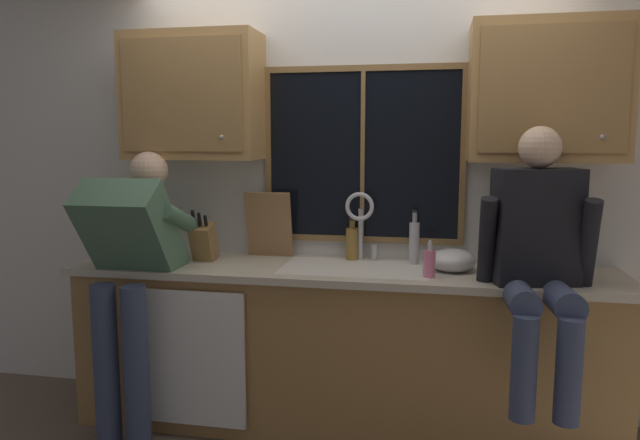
{
  "coord_description": "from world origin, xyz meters",
  "views": [
    {
      "loc": [
        0.5,
        -3.45,
        1.62
      ],
      "look_at": [
        -0.11,
        -0.3,
        1.18
      ],
      "focal_mm": 33.26,
      "sensor_mm": 36.0,
      "label": 1
    }
  ],
  "objects_px": {
    "person_standing": "(132,264)",
    "knife_block": "(204,242)",
    "mixing_bowl": "(452,260)",
    "bottle_tall_clear": "(414,242)",
    "person_sitting_on_counter": "(538,250)",
    "bottle_green_glass": "(352,243)",
    "soap_dispenser": "(429,263)",
    "cutting_board": "(269,225)"
  },
  "relations": [
    {
      "from": "cutting_board",
      "to": "soap_dispenser",
      "type": "relative_size",
      "value": 2.06
    },
    {
      "from": "person_standing",
      "to": "bottle_green_glass",
      "type": "xyz_separation_m",
      "value": [
        1.11,
        0.52,
        0.06
      ]
    },
    {
      "from": "person_standing",
      "to": "bottle_green_glass",
      "type": "relative_size",
      "value": 6.36
    },
    {
      "from": "bottle_green_glass",
      "to": "knife_block",
      "type": "bearing_deg",
      "value": -166.88
    },
    {
      "from": "person_sitting_on_counter",
      "to": "bottle_green_glass",
      "type": "bearing_deg",
      "value": 152.87
    },
    {
      "from": "mixing_bowl",
      "to": "bottle_tall_clear",
      "type": "distance_m",
      "value": 0.25
    },
    {
      "from": "mixing_bowl",
      "to": "bottle_tall_clear",
      "type": "bearing_deg",
      "value": 148.88
    },
    {
      "from": "cutting_board",
      "to": "bottle_green_glass",
      "type": "relative_size",
      "value": 1.63
    },
    {
      "from": "person_sitting_on_counter",
      "to": "bottle_tall_clear",
      "type": "relative_size",
      "value": 4.12
    },
    {
      "from": "bottle_tall_clear",
      "to": "bottle_green_glass",
      "type": "bearing_deg",
      "value": 171.64
    },
    {
      "from": "knife_block",
      "to": "bottle_green_glass",
      "type": "bearing_deg",
      "value": 13.12
    },
    {
      "from": "knife_block",
      "to": "mixing_bowl",
      "type": "xyz_separation_m",
      "value": [
        1.4,
        0.02,
        -0.05
      ]
    },
    {
      "from": "soap_dispenser",
      "to": "bottle_green_glass",
      "type": "height_order",
      "value": "bottle_green_glass"
    },
    {
      "from": "person_sitting_on_counter",
      "to": "cutting_board",
      "type": "height_order",
      "value": "person_sitting_on_counter"
    },
    {
      "from": "mixing_bowl",
      "to": "knife_block",
      "type": "bearing_deg",
      "value": -179.34
    },
    {
      "from": "bottle_green_glass",
      "to": "bottle_tall_clear",
      "type": "height_order",
      "value": "bottle_tall_clear"
    },
    {
      "from": "person_sitting_on_counter",
      "to": "soap_dispenser",
      "type": "distance_m",
      "value": 0.53
    },
    {
      "from": "mixing_bowl",
      "to": "soap_dispenser",
      "type": "height_order",
      "value": "soap_dispenser"
    },
    {
      "from": "person_standing",
      "to": "bottle_green_glass",
      "type": "distance_m",
      "value": 1.23
    },
    {
      "from": "person_standing",
      "to": "mixing_bowl",
      "type": "distance_m",
      "value": 1.71
    },
    {
      "from": "mixing_bowl",
      "to": "bottle_tall_clear",
      "type": "xyz_separation_m",
      "value": [
        -0.21,
        0.13,
        0.07
      ]
    },
    {
      "from": "mixing_bowl",
      "to": "person_standing",
      "type": "bearing_deg",
      "value": -168.35
    },
    {
      "from": "person_standing",
      "to": "cutting_board",
      "type": "bearing_deg",
      "value": 40.19
    },
    {
      "from": "soap_dispenser",
      "to": "bottle_tall_clear",
      "type": "height_order",
      "value": "bottle_tall_clear"
    },
    {
      "from": "bottle_tall_clear",
      "to": "cutting_board",
      "type": "bearing_deg",
      "value": 176.96
    },
    {
      "from": "person_sitting_on_counter",
      "to": "cutting_board",
      "type": "bearing_deg",
      "value": 161.69
    },
    {
      "from": "knife_block",
      "to": "bottle_green_glass",
      "type": "relative_size",
      "value": 1.32
    },
    {
      "from": "cutting_board",
      "to": "bottle_tall_clear",
      "type": "xyz_separation_m",
      "value": [
        0.86,
        -0.05,
        -0.07
      ]
    },
    {
      "from": "cutting_board",
      "to": "mixing_bowl",
      "type": "relative_size",
      "value": 1.61
    },
    {
      "from": "mixing_bowl",
      "to": "bottle_tall_clear",
      "type": "relative_size",
      "value": 0.8
    },
    {
      "from": "soap_dispenser",
      "to": "bottle_tall_clear",
      "type": "xyz_separation_m",
      "value": [
        -0.09,
        0.31,
        0.05
      ]
    },
    {
      "from": "person_sitting_on_counter",
      "to": "bottle_green_glass",
      "type": "xyz_separation_m",
      "value": [
        -0.95,
        0.49,
        -0.08
      ]
    },
    {
      "from": "soap_dispenser",
      "to": "knife_block",
      "type": "bearing_deg",
      "value": 172.72
    },
    {
      "from": "person_standing",
      "to": "bottle_tall_clear",
      "type": "relative_size",
      "value": 5.07
    },
    {
      "from": "cutting_board",
      "to": "bottle_tall_clear",
      "type": "bearing_deg",
      "value": -3.04
    },
    {
      "from": "bottle_tall_clear",
      "to": "person_sitting_on_counter",
      "type": "bearing_deg",
      "value": -36.29
    },
    {
      "from": "knife_block",
      "to": "bottle_tall_clear",
      "type": "relative_size",
      "value": 1.05
    },
    {
      "from": "person_standing",
      "to": "knife_block",
      "type": "xyz_separation_m",
      "value": [
        0.28,
        0.33,
        0.07
      ]
    },
    {
      "from": "soap_dispenser",
      "to": "mixing_bowl",
      "type": "bearing_deg",
      "value": 56.63
    },
    {
      "from": "bottle_green_glass",
      "to": "bottle_tall_clear",
      "type": "xyz_separation_m",
      "value": [
        0.36,
        -0.05,
        0.03
      ]
    },
    {
      "from": "soap_dispenser",
      "to": "person_standing",
      "type": "bearing_deg",
      "value": -173.92
    },
    {
      "from": "person_standing",
      "to": "person_sitting_on_counter",
      "type": "xyz_separation_m",
      "value": [
        2.06,
        0.04,
        0.15
      ]
    }
  ]
}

